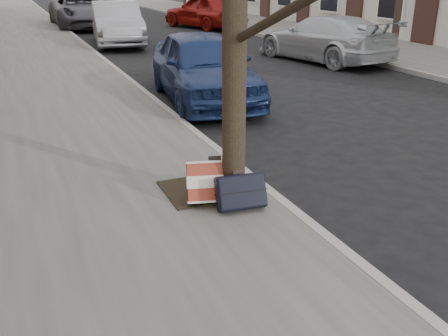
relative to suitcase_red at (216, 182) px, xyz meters
name	(u,v)px	position (x,y,z in m)	size (l,w,h in m)	color
ground	(403,211)	(1.96, -0.83, -0.36)	(120.00, 120.00, 0.00)	black
near_sidewalk	(11,48)	(-1.74, 14.17, -0.30)	(5.00, 70.00, 0.12)	slate
far_sidewalk	(300,33)	(9.76, 14.17, -0.30)	(4.00, 70.00, 0.12)	slate
dirt_patch	(201,189)	(-0.04, 0.37, -0.24)	(0.85, 0.85, 0.01)	black
suitcase_red	(216,182)	(0.00, 0.00, 0.00)	(0.63, 0.18, 0.46)	maroon
suitcase_navy	(241,191)	(0.18, -0.27, -0.03)	(0.54, 0.17, 0.39)	black
car_near_front	(203,67)	(1.74, 4.86, 0.35)	(1.69, 4.20, 1.43)	navy
car_near_mid	(117,24)	(1.90, 13.98, 0.39)	(1.60, 4.58, 1.51)	#95969C
car_near_back	(83,10)	(1.68, 20.48, 0.43)	(2.65, 5.74, 1.59)	#39393E
car_far_front	(324,38)	(6.79, 8.04, 0.30)	(1.87, 4.61, 1.34)	#B8BCC1
car_far_back	(204,11)	(6.87, 18.01, 0.41)	(1.82, 4.52, 1.54)	maroon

